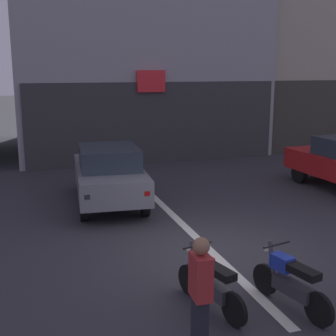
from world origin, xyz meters
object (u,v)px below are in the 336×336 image
(car_grey_crossing_near, at_px, (109,173))
(motorcycle_blue_row_left_mid, at_px, (290,281))
(person_by_motorcycles, at_px, (200,298))
(motorcycle_red_row_leftmost, at_px, (210,282))

(car_grey_crossing_near, xyz_separation_m, motorcycle_blue_row_left_mid, (1.64, -6.49, -0.43))
(car_grey_crossing_near, xyz_separation_m, person_by_motorcycles, (-0.18, -7.24, -0.03))
(motorcycle_red_row_leftmost, bearing_deg, person_by_motorcycles, -118.54)
(motorcycle_blue_row_left_mid, bearing_deg, car_grey_crossing_near, 104.18)
(car_grey_crossing_near, height_order, motorcycle_red_row_leftmost, car_grey_crossing_near)
(motorcycle_red_row_leftmost, distance_m, person_by_motorcycles, 1.34)
(car_grey_crossing_near, distance_m, person_by_motorcycles, 7.24)
(motorcycle_red_row_leftmost, xyz_separation_m, motorcycle_blue_row_left_mid, (1.21, -0.37, 0.00))
(car_grey_crossing_near, bearing_deg, motorcycle_red_row_leftmost, -85.95)
(motorcycle_blue_row_left_mid, relative_size, person_by_motorcycles, 0.98)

